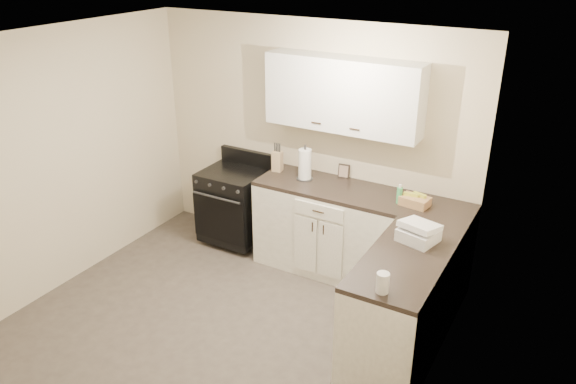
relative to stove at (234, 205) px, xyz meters
The scene contains 21 objects.
floor 1.73m from the stove, 62.14° to the right, with size 3.60×3.60×0.00m, color #473F38.
ceiling 2.64m from the stove, 62.14° to the right, with size 3.60×3.60×0.00m, color white.
wall_back 1.16m from the stove, 22.63° to the left, with size 3.60×3.60×0.00m, color beige.
wall_right 3.07m from the stove, 29.76° to the right, with size 3.60×3.60×0.00m, color beige.
wall_left 1.96m from the stove, 124.67° to the right, with size 3.60×3.60×0.00m, color beige.
wall_front 3.46m from the stove, 76.61° to the right, with size 3.60×3.60×0.00m, color beige.
base_cabinets_back 1.21m from the stove, ahead, with size 1.55×0.60×0.90m, color white.
base_cabinets_right 2.36m from the stove, 15.33° to the right, with size 0.60×1.90×0.90m, color white.
countertop_back 1.29m from the stove, ahead, with size 1.55×0.60×0.04m, color black.
countertop_right 2.41m from the stove, 15.33° to the right, with size 0.60×1.90×0.04m, color black.
upper_cabinets 1.84m from the stove, ahead, with size 1.55×0.30×0.70m, color silver.
stove is the anchor object (origin of this frame).
knife_block 0.79m from the stove, 12.31° to the left, with size 0.10×0.09×0.22m, color tan.
paper_towel 1.08m from the stove, ahead, with size 0.13×0.13×0.32m, color white.
soap_bottle 1.98m from the stove, ahead, with size 0.05×0.05×0.16m, color #41AA5F.
picture_frame 1.35m from the stove, 13.37° to the left, with size 0.12×0.02×0.15m, color black.
wicker_basket 2.11m from the stove, ahead, with size 0.26×0.17×0.09m, color #B27F54.
countertop_grill 2.42m from the stove, 15.40° to the right, with size 0.28×0.26×0.10m, color white.
glass_jar 2.77m from the stove, 32.59° to the right, with size 0.09×0.09×0.15m, color silver.
oven_mitt_near 2.34m from the stove, 33.13° to the right, with size 0.02×0.17×0.29m, color black.
oven_mitt_far 2.20m from the stove, 27.35° to the right, with size 0.02×0.16×0.28m, color black.
Camera 1 is at (2.55, -3.16, 3.18)m, focal length 35.00 mm.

